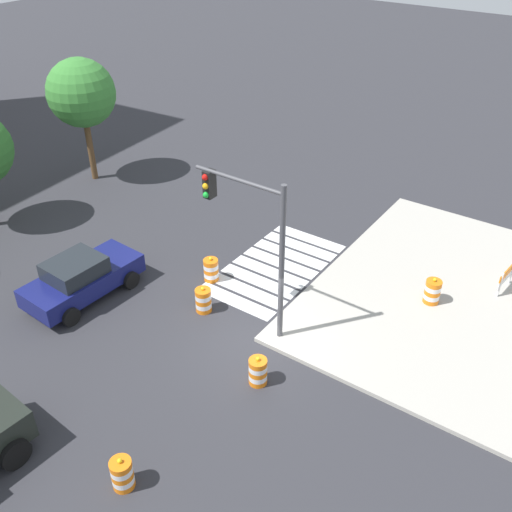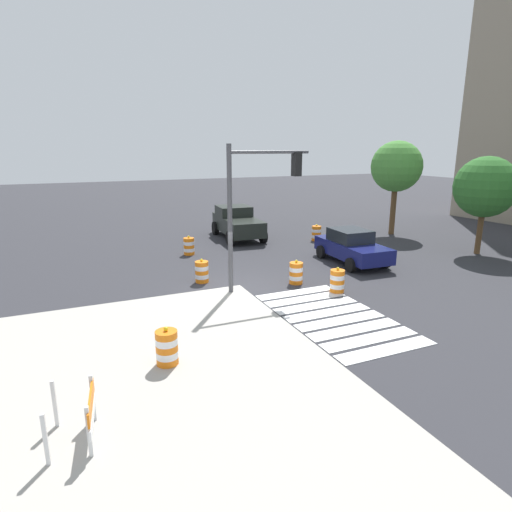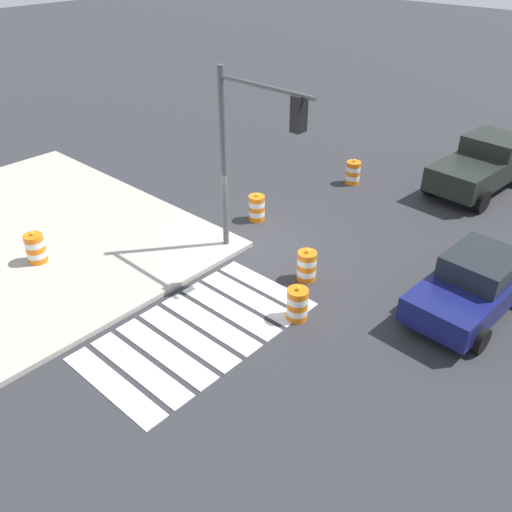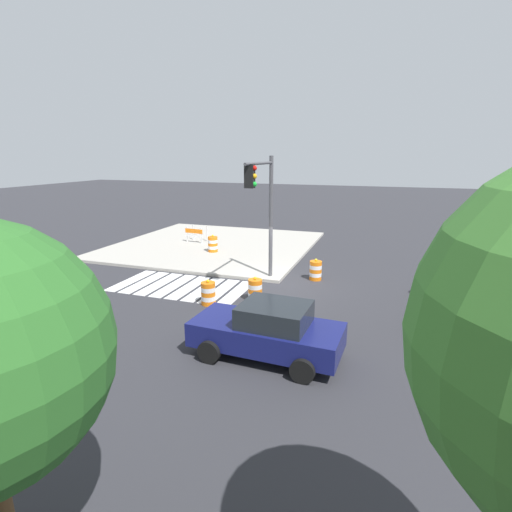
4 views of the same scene
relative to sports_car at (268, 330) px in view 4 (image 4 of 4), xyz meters
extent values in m
plane|color=#2D2D33|center=(1.50, -6.51, -0.81)|extent=(120.00, 120.00, 0.00)
cube|color=#ADA89E|center=(7.50, -12.51, -0.74)|extent=(12.00, 12.00, 0.15)
cube|color=silver|center=(2.88, -4.71, -0.80)|extent=(0.60, 3.20, 0.02)
cube|color=silver|center=(3.63, -4.71, -0.80)|extent=(0.60, 3.20, 0.02)
cube|color=silver|center=(4.38, -4.71, -0.80)|extent=(0.60, 3.20, 0.02)
cube|color=silver|center=(5.13, -4.71, -0.80)|extent=(0.60, 3.20, 0.02)
cube|color=silver|center=(5.88, -4.71, -0.80)|extent=(0.60, 3.20, 0.02)
cube|color=silver|center=(6.63, -4.71, -0.80)|extent=(0.60, 3.20, 0.02)
cube|color=silver|center=(7.38, -4.71, -0.80)|extent=(0.60, 3.20, 0.02)
cube|color=silver|center=(8.13, -4.71, -0.80)|extent=(0.60, 3.20, 0.02)
cube|color=navy|center=(0.06, 0.00, -0.13)|extent=(4.39, 2.05, 0.70)
cube|color=#1E2328|center=(-0.19, 0.01, 0.52)|extent=(1.98, 1.69, 0.60)
cylinder|color=black|center=(1.45, 0.88, -0.48)|extent=(0.67, 0.27, 0.66)
cylinder|color=black|center=(1.36, -1.02, -0.48)|extent=(0.67, 0.27, 0.66)
cylinder|color=black|center=(-1.24, 1.01, -0.48)|extent=(0.67, 0.27, 0.66)
cylinder|color=black|center=(-1.34, -0.88, -0.48)|extent=(0.67, 0.27, 0.66)
cube|color=black|center=(-6.33, -3.11, 0.06)|extent=(2.64, 2.17, 0.90)
cylinder|color=black|center=(-5.91, -4.16, -0.39)|extent=(0.86, 0.36, 0.84)
cylinder|color=black|center=(-5.76, -2.13, -0.39)|extent=(0.86, 0.36, 0.84)
cylinder|color=orange|center=(0.06, -7.65, -0.72)|extent=(0.56, 0.56, 0.18)
cylinder|color=white|center=(0.06, -7.65, -0.54)|extent=(0.56, 0.56, 0.18)
cylinder|color=orange|center=(0.06, -7.65, -0.36)|extent=(0.56, 0.56, 0.18)
cylinder|color=white|center=(0.06, -7.65, -0.18)|extent=(0.56, 0.56, 0.18)
cylinder|color=orange|center=(0.06, -7.65, 0.00)|extent=(0.56, 0.56, 0.18)
sphere|color=yellow|center=(0.06, -7.65, 0.15)|extent=(0.12, 0.12, 0.12)
cylinder|color=orange|center=(-4.77, -6.90, -0.72)|extent=(0.56, 0.56, 0.18)
cylinder|color=white|center=(-4.77, -6.90, -0.54)|extent=(0.56, 0.56, 0.18)
cylinder|color=orange|center=(-4.77, -6.90, -0.36)|extent=(0.56, 0.56, 0.18)
cylinder|color=white|center=(-4.77, -6.90, -0.18)|extent=(0.56, 0.56, 0.18)
cylinder|color=orange|center=(-4.77, -6.90, 0.00)|extent=(0.56, 0.56, 0.18)
sphere|color=yellow|center=(-4.77, -6.90, 0.15)|extent=(0.12, 0.12, 0.12)
cylinder|color=orange|center=(1.82, -4.11, -0.72)|extent=(0.56, 0.56, 0.18)
cylinder|color=white|center=(1.82, -4.11, -0.54)|extent=(0.56, 0.56, 0.18)
cylinder|color=orange|center=(1.82, -4.11, -0.36)|extent=(0.56, 0.56, 0.18)
cylinder|color=white|center=(1.82, -4.11, -0.18)|extent=(0.56, 0.56, 0.18)
cylinder|color=orange|center=(1.82, -4.11, 0.00)|extent=(0.56, 0.56, 0.18)
sphere|color=yellow|center=(1.82, -4.11, 0.15)|extent=(0.12, 0.12, 0.12)
cylinder|color=orange|center=(-5.03, 1.10, -0.72)|extent=(0.56, 0.56, 0.18)
cylinder|color=white|center=(-5.03, 1.10, -0.54)|extent=(0.56, 0.56, 0.18)
cylinder|color=orange|center=(-5.03, 1.10, -0.36)|extent=(0.56, 0.56, 0.18)
cylinder|color=white|center=(-5.03, 1.10, -0.18)|extent=(0.56, 0.56, 0.18)
cylinder|color=orange|center=(-5.03, 1.10, 0.00)|extent=(0.56, 0.56, 0.18)
sphere|color=yellow|center=(-5.03, 1.10, 0.15)|extent=(0.12, 0.12, 0.12)
cylinder|color=orange|center=(3.43, -3.17, -0.72)|extent=(0.56, 0.56, 0.18)
cylinder|color=white|center=(3.43, -3.17, -0.54)|extent=(0.56, 0.56, 0.18)
cylinder|color=orange|center=(3.43, -3.17, -0.36)|extent=(0.56, 0.56, 0.18)
cylinder|color=white|center=(3.43, -3.17, -0.18)|extent=(0.56, 0.56, 0.18)
cylinder|color=orange|center=(3.43, -3.17, 0.00)|extent=(0.56, 0.56, 0.18)
sphere|color=yellow|center=(3.43, -3.17, 0.15)|extent=(0.12, 0.12, 0.12)
cylinder|color=orange|center=(6.68, -10.55, -0.57)|extent=(0.56, 0.56, 0.18)
cylinder|color=white|center=(6.68, -10.55, -0.39)|extent=(0.56, 0.56, 0.18)
cylinder|color=orange|center=(6.68, -10.55, -0.21)|extent=(0.56, 0.56, 0.18)
cylinder|color=white|center=(6.68, -10.55, -0.03)|extent=(0.56, 0.56, 0.18)
cylinder|color=orange|center=(6.68, -10.55, 0.15)|extent=(0.56, 0.56, 0.18)
sphere|color=yellow|center=(6.68, -10.55, 0.30)|extent=(0.12, 0.12, 0.12)
cube|color=silver|center=(8.36, -12.41, -0.16)|extent=(0.08, 0.08, 1.00)
cube|color=silver|center=(8.28, -13.10, -0.16)|extent=(0.08, 0.08, 1.00)
cube|color=silver|center=(9.45, -12.53, -0.16)|extent=(0.08, 0.08, 1.00)
cube|color=silver|center=(9.37, -13.23, -0.16)|extent=(0.08, 0.08, 1.00)
cube|color=orange|center=(8.91, -12.45, 0.09)|extent=(1.30, 0.19, 0.28)
cube|color=white|center=(8.91, -12.45, -0.21)|extent=(1.30, 0.19, 0.20)
cylinder|color=#4C4C51|center=(2.10, -7.11, 2.09)|extent=(0.18, 0.18, 5.50)
cylinder|color=#4C4C51|center=(2.12, -5.51, 4.54)|extent=(0.16, 3.20, 0.12)
cube|color=black|center=(2.14, -4.39, 4.09)|extent=(0.36, 0.28, 0.90)
sphere|color=red|center=(1.95, -4.39, 4.39)|extent=(0.20, 0.20, 0.20)
sphere|color=#F2A514|center=(1.95, -4.39, 4.09)|extent=(0.20, 0.20, 0.20)
sphere|color=green|center=(1.95, -4.39, 3.79)|extent=(0.20, 0.20, 0.20)
camera|label=1|loc=(-10.21, -14.73, 12.00)|focal=40.45mm
camera|label=2|loc=(16.55, -12.44, 4.70)|focal=29.67mm
camera|label=3|loc=(12.41, 3.54, 8.08)|focal=37.78mm
camera|label=4|loc=(-3.07, 9.98, 4.89)|focal=27.77mm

